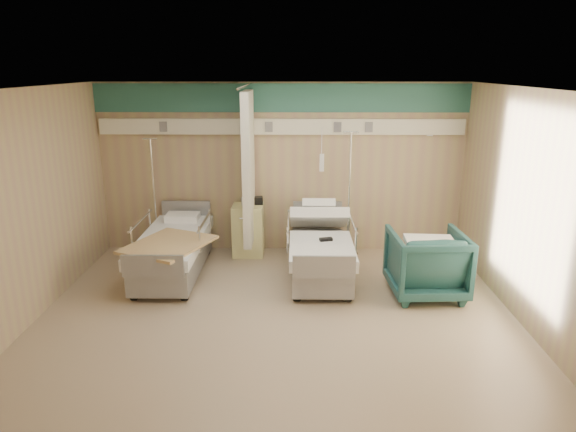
{
  "coord_description": "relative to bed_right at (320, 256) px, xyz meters",
  "views": [
    {
      "loc": [
        0.23,
        -5.87,
        3.04
      ],
      "look_at": [
        0.13,
        0.6,
        1.14
      ],
      "focal_mm": 32.0,
      "sensor_mm": 36.0,
      "label": 1
    }
  ],
  "objects": [
    {
      "name": "waffle_blanket",
      "position": [
        1.44,
        -0.68,
        0.63
      ],
      "size": [
        0.67,
        0.61,
        0.07
      ],
      "primitive_type": "cube",
      "rotation": [
        0.0,
        0.0,
        3.08
      ],
      "color": "white",
      "rests_on": "visitor_armchair"
    },
    {
      "name": "bed_left",
      "position": [
        -2.2,
        0.0,
        0.0
      ],
      "size": [
        1.0,
        2.16,
        0.63
      ],
      "primitive_type": null,
      "color": "white",
      "rests_on": "ground"
    },
    {
      "name": "room_walls",
      "position": [
        -0.63,
        -1.05,
        1.55
      ],
      "size": [
        6.04,
        5.04,
        2.82
      ],
      "color": "tan",
      "rests_on": "ground"
    },
    {
      "name": "toiletry_bag",
      "position": [
        -1.02,
        0.99,
        0.6
      ],
      "size": [
        0.24,
        0.16,
        0.12
      ],
      "primitive_type": "cube",
      "rotation": [
        0.0,
        0.0,
        0.11
      ],
      "color": "black",
      "rests_on": "bedside_cabinet"
    },
    {
      "name": "ground",
      "position": [
        -0.6,
        -1.3,
        -0.32
      ],
      "size": [
        6.0,
        5.0,
        0.0
      ],
      "primitive_type": "cube",
      "color": "gray",
      "rests_on": "ground"
    },
    {
      "name": "iv_stand_left",
      "position": [
        -2.68,
        0.93,
        0.08
      ],
      "size": [
        0.35,
        0.35,
        1.94
      ],
      "rotation": [
        0.0,
        0.0,
        -0.0
      ],
      "color": "silver",
      "rests_on": "ground"
    },
    {
      "name": "white_cup",
      "position": [
        -1.21,
        0.91,
        0.6
      ],
      "size": [
        0.12,
        0.12,
        0.14
      ],
      "primitive_type": "cylinder",
      "rotation": [
        0.0,
        0.0,
        -0.43
      ],
      "color": "white",
      "rests_on": "bedside_cabinet"
    },
    {
      "name": "iv_stand_right",
      "position": [
        0.5,
        0.9,
        0.11
      ],
      "size": [
        0.37,
        0.37,
        2.06
      ],
      "rotation": [
        0.0,
        0.0,
        0.02
      ],
      "color": "silver",
      "rests_on": "ground"
    },
    {
      "name": "visitor_armchair",
      "position": [
        1.42,
        -0.63,
        0.14
      ],
      "size": [
        1.02,
        1.05,
        0.91
      ],
      "primitive_type": "imported",
      "rotation": [
        0.0,
        0.0,
        3.19
      ],
      "color": "#1F4D4E",
      "rests_on": "ground"
    },
    {
      "name": "call_remote",
      "position": [
        0.07,
        -0.21,
        0.34
      ],
      "size": [
        0.2,
        0.12,
        0.04
      ],
      "primitive_type": "cube",
      "rotation": [
        0.0,
        0.0,
        0.24
      ],
      "color": "black",
      "rests_on": "bed_right"
    },
    {
      "name": "tan_blanket",
      "position": [
        -2.14,
        -0.46,
        0.34
      ],
      "size": [
        1.31,
        1.43,
        0.04
      ],
      "primitive_type": "cube",
      "rotation": [
        0.0,
        0.0,
        -0.41
      ],
      "color": "tan",
      "rests_on": "bed_left"
    },
    {
      "name": "bed_right",
      "position": [
        0.0,
        0.0,
        0.0
      ],
      "size": [
        1.0,
        2.16,
        0.63
      ],
      "primitive_type": null,
      "color": "white",
      "rests_on": "ground"
    },
    {
      "name": "bedside_cabinet",
      "position": [
        -1.15,
        0.9,
        0.11
      ],
      "size": [
        0.5,
        0.48,
        0.85
      ],
      "primitive_type": "cube",
      "color": "#E6E290",
      "rests_on": "ground"
    }
  ]
}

